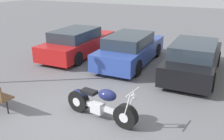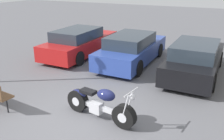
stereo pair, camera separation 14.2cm
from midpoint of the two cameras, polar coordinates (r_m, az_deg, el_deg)
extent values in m
plane|color=slate|center=(6.85, -7.40, -11.17)|extent=(60.00, 60.00, 0.00)
cylinder|color=black|center=(6.33, 3.45, -10.54)|extent=(0.65, 0.29, 0.63)
cylinder|color=silver|center=(6.33, 3.45, -10.54)|extent=(0.28, 0.25, 0.25)
cylinder|color=black|center=(7.14, -7.18, -6.90)|extent=(0.65, 0.29, 0.63)
cylinder|color=silver|center=(7.14, -7.18, -6.90)|extent=(0.28, 0.25, 0.25)
cube|color=silver|center=(6.70, -2.21, -8.53)|extent=(1.17, 0.28, 0.12)
cube|color=silver|center=(6.77, -2.94, -8.51)|extent=(0.37, 0.29, 0.30)
ellipsoid|color=#191E4C|center=(6.39, -0.73, -5.75)|extent=(0.56, 0.41, 0.29)
cube|color=black|center=(6.75, -4.87, -4.93)|extent=(0.47, 0.30, 0.09)
ellipsoid|color=#191E4C|center=(7.00, -6.96, -5.28)|extent=(0.50, 0.27, 0.20)
cylinder|color=silver|center=(6.05, 3.80, -8.22)|extent=(0.22, 0.07, 0.72)
cylinder|color=silver|center=(6.19, 4.67, -7.56)|extent=(0.22, 0.07, 0.72)
cylinder|color=silver|center=(5.92, 5.08, -5.05)|extent=(0.12, 0.62, 0.03)
sphere|color=silver|center=(5.95, 5.38, -6.19)|extent=(0.15, 0.15, 0.15)
cylinder|color=silver|center=(7.02, -3.62, -8.26)|extent=(1.17, 0.25, 0.08)
cube|color=red|center=(12.29, -6.84, 5.73)|extent=(1.74, 4.54, 0.68)
cube|color=#28333D|center=(11.94, -7.67, 8.12)|extent=(1.53, 2.36, 0.47)
cylinder|color=black|center=(13.91, -6.45, 6.64)|extent=(0.20, 0.64, 0.64)
cylinder|color=black|center=(13.12, -0.46, 5.95)|extent=(0.20, 0.64, 0.64)
cylinder|color=black|center=(11.73, -13.87, 3.62)|extent=(0.20, 0.64, 0.64)
cylinder|color=black|center=(10.78, -7.25, 2.61)|extent=(0.20, 0.64, 0.64)
cube|color=#2D479E|center=(11.09, 5.06, 4.20)|extent=(1.74, 4.54, 0.68)
cube|color=#28333D|center=(10.70, 4.61, 6.83)|extent=(1.53, 2.36, 0.47)
cylinder|color=black|center=(12.69, 3.99, 5.40)|extent=(0.20, 0.64, 0.64)
cylinder|color=black|center=(12.19, 11.03, 4.45)|extent=(0.20, 0.64, 0.64)
cylinder|color=black|center=(10.25, -2.10, 1.82)|extent=(0.20, 0.64, 0.64)
cylinder|color=black|center=(9.62, 6.39, 0.46)|extent=(0.20, 0.64, 0.64)
cube|color=black|center=(10.22, 18.79, 1.79)|extent=(1.74, 4.54, 0.68)
cube|color=#28333D|center=(9.81, 18.93, 4.56)|extent=(1.53, 2.36, 0.47)
cylinder|color=black|center=(11.73, 15.85, 3.43)|extent=(0.20, 0.64, 0.64)
cylinder|color=black|center=(11.57, 23.68, 2.25)|extent=(0.20, 0.64, 0.64)
cylinder|color=black|center=(9.10, 12.32, -1.05)|extent=(0.20, 0.64, 0.64)
cylinder|color=black|center=(8.90, 22.40, -2.68)|extent=(0.20, 0.64, 0.64)
cylinder|color=black|center=(7.57, -22.32, -7.49)|extent=(0.04, 0.04, 0.45)
camera|label=1|loc=(0.07, -89.48, 0.19)|focal=40.00mm
camera|label=2|loc=(0.07, 90.52, -0.19)|focal=40.00mm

